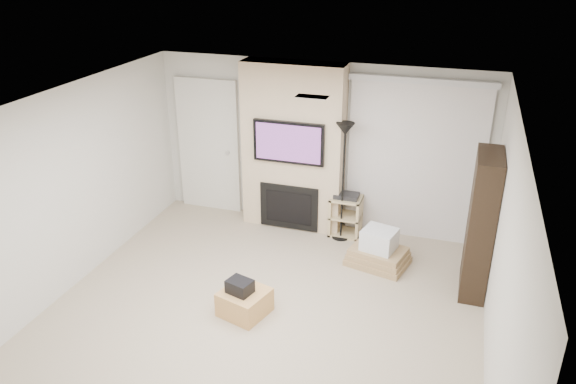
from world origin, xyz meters
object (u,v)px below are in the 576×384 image
(ottoman, at_px, (245,302))
(floor_lamp, at_px, (344,149))
(bookshelf, at_px, (481,225))
(box_stack, at_px, (378,251))
(av_stand, at_px, (346,213))

(ottoman, height_order, floor_lamp, floor_lamp)
(bookshelf, bearing_deg, ottoman, -151.65)
(box_stack, bearing_deg, ottoman, -129.61)
(ottoman, bearing_deg, av_stand, 73.07)
(floor_lamp, xyz_separation_m, av_stand, (0.04, 0.13, -1.05))
(ottoman, bearing_deg, floor_lamp, 72.99)
(av_stand, distance_m, bookshelf, 2.13)
(ottoman, bearing_deg, bookshelf, 28.35)
(ottoman, distance_m, box_stack, 2.06)
(floor_lamp, relative_size, av_stand, 2.68)
(floor_lamp, bearing_deg, av_stand, 74.48)
(av_stand, relative_size, box_stack, 0.74)
(floor_lamp, relative_size, box_stack, 1.98)
(av_stand, xyz_separation_m, bookshelf, (1.84, -0.93, 0.55))
(av_stand, bearing_deg, bookshelf, -26.69)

